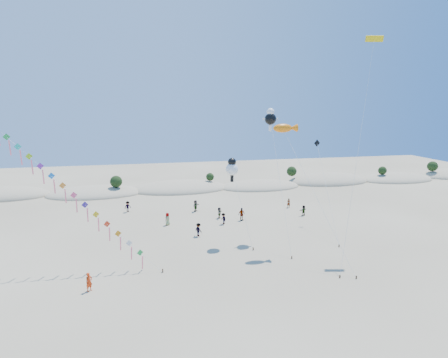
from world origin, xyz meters
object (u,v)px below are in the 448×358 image
Objects in this scene: kite_train at (30,158)px; parafoil_kite at (373,45)px; flyer_foreground at (89,282)px; fish_kite at (285,128)px.

kite_train is 38.44m from parafoil_kite.
kite_train is at bearing 85.83° from flyer_foreground.
kite_train is 1.63× the size of fish_kite.
flyer_foreground is (-21.07, -7.07, -12.97)m from fish_kite.
parafoil_kite reaches higher than kite_train.
kite_train reaches higher than fish_kite.
parafoil_kite is at bearing -4.14° from fish_kite.
parafoil_kite is 13.91× the size of flyer_foreground.
fish_kite is (26.76, 0.12, 2.56)m from kite_train.
fish_kite is 13.46m from parafoil_kite.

